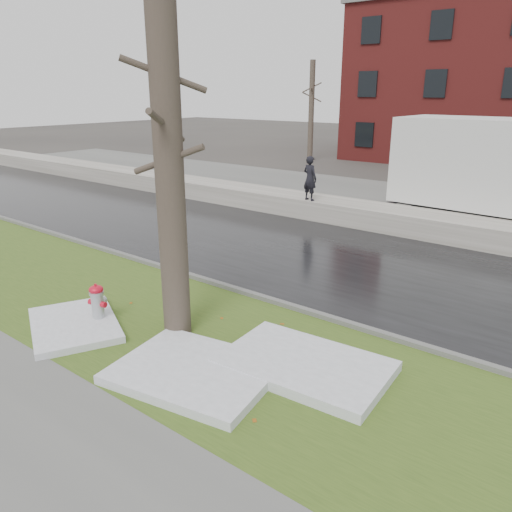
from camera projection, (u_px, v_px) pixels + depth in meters
The scene contains 15 objects.
ground at pixel (237, 316), 10.71m from camera, with size 120.00×120.00×0.00m, color #47423D.
verge at pixel (195, 337), 9.77m from camera, with size 60.00×4.50×0.04m, color #36501A.
sidewalk at pixel (6, 436), 6.96m from camera, with size 60.00×3.00×0.05m, color slate.
road at pixel (339, 262), 14.07m from camera, with size 60.00×7.00×0.03m, color black.
parking_lot at pixel (441, 208), 20.42m from camera, with size 60.00×9.00×0.03m, color slate.
curb at pixel (265, 299), 11.43m from camera, with size 60.00×0.15×0.14m, color slate.
snowbank at pixel (400, 220), 17.09m from camera, with size 60.00×1.60×0.75m, color beige.
bg_tree_left at pixel (311, 111), 33.11m from camera, with size 1.40×1.62×6.50m.
bg_tree_center at pixel (422, 111), 32.60m from camera, with size 1.40×1.62×6.50m.
fire_hydrant at pixel (98, 302), 10.16m from camera, with size 0.43×0.39×0.88m.
tree at pixel (169, 163), 8.87m from camera, with size 1.31×1.50×6.63m.
worker at pixel (310, 178), 18.20m from camera, with size 0.59×0.39×1.63m, color black.
snow_patch_near at pixel (195, 371), 8.40m from camera, with size 2.60×2.00×0.16m, color white.
snow_patch_far at pixel (74, 325), 10.08m from camera, with size 2.20×1.60×0.14m, color white.
snow_patch_side at pixel (305, 365), 8.57m from camera, with size 2.80×1.80×0.18m, color white.
Camera 1 is at (6.33, -7.42, 4.61)m, focal length 35.00 mm.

